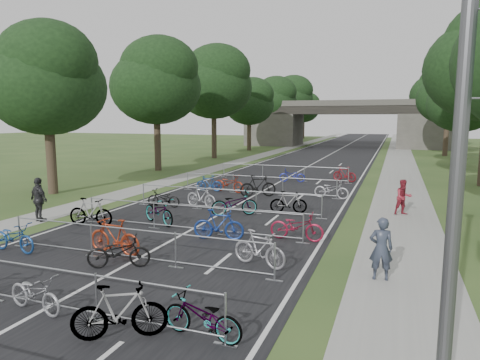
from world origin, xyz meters
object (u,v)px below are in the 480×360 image
at_px(overpass_bridge, 346,124).
at_px(pedestrian_c, 39,200).
at_px(lamppost, 463,134).
at_px(pedestrian_b, 403,197).
at_px(pedestrian_a, 381,249).

bearing_deg(overpass_bridge, pedestrian_c, -97.09).
distance_m(lamppost, pedestrian_b, 15.52).
bearing_deg(overpass_bridge, lamppost, -82.47).
distance_m(pedestrian_b, pedestrian_c, 16.30).
distance_m(lamppost, pedestrian_a, 7.24).
bearing_deg(pedestrian_a, pedestrian_c, -16.83).
height_order(overpass_bridge, lamppost, lamppost).
bearing_deg(pedestrian_c, lamppost, 166.49).
xyz_separation_m(overpass_bridge, pedestrian_b, (8.01, -47.87, -2.71)).
xyz_separation_m(lamppost, pedestrian_a, (-1.00, 6.32, -3.39)).
bearing_deg(lamppost, pedestrian_a, 99.00).
height_order(overpass_bridge, pedestrian_c, overpass_bridge).
bearing_deg(lamppost, pedestrian_c, 151.24).
distance_m(overpass_bridge, pedestrian_a, 57.22).
relative_size(overpass_bridge, pedestrian_a, 17.50).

